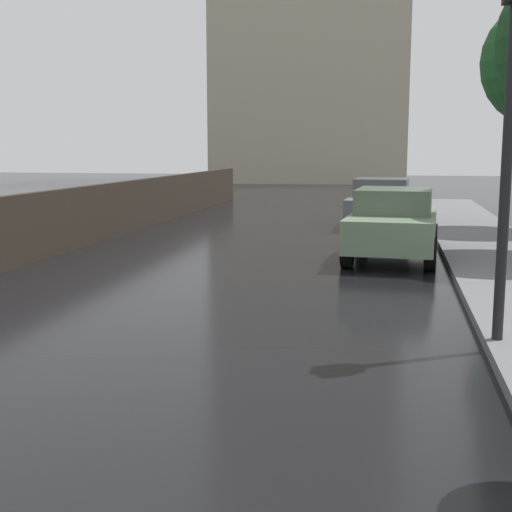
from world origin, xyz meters
TOP-DOWN VIEW (x-y plane):
  - car_grey_near_kerb at (2.59, 20.16)m, footprint 2.00×4.16m
  - car_green_mid_road at (2.95, 13.92)m, footprint 1.99×4.01m

SIDE VIEW (x-z plane):
  - car_grey_near_kerb at x=2.59m, z-range 0.02..1.43m
  - car_green_mid_road at x=2.95m, z-range 0.02..1.49m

